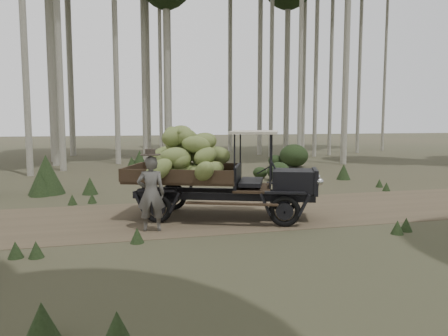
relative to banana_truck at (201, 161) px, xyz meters
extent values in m
plane|color=#473D2B|center=(2.16, 0.26, -1.39)|extent=(120.00, 120.00, 0.00)
cube|color=brown|center=(2.16, 0.26, -1.39)|extent=(70.00, 4.00, 0.01)
cube|color=black|center=(2.07, -0.77, -0.44)|extent=(1.21, 1.19, 0.52)
cube|color=black|center=(2.55, -0.96, -0.44)|extent=(0.44, 0.91, 0.59)
cube|color=black|center=(0.84, -0.27, -0.35)|extent=(0.57, 1.26, 0.52)
cube|color=#38281C|center=(-0.39, 0.23, -0.44)|extent=(3.09, 2.57, 0.08)
cube|color=#38281C|center=(-0.07, 1.02, -0.27)|extent=(2.48, 1.05, 0.30)
cube|color=#38281C|center=(-0.71, -0.56, -0.27)|extent=(2.48, 1.05, 0.30)
cube|color=#38281C|center=(-1.61, 0.72, -0.27)|extent=(0.69, 1.60, 0.30)
cube|color=beige|center=(1.22, -0.42, 0.71)|extent=(1.61, 1.90, 0.06)
cube|color=black|center=(0.67, 0.19, -0.80)|extent=(4.07, 1.72, 0.17)
cube|color=black|center=(0.40, -0.48, -0.80)|extent=(4.07, 1.72, 0.17)
torus|color=black|center=(2.18, 0.01, -1.03)|extent=(0.71, 0.39, 0.72)
torus|color=black|center=(1.61, -1.40, -1.03)|extent=(0.71, 0.39, 0.72)
torus|color=black|center=(-0.54, 1.11, -1.03)|extent=(0.71, 0.39, 0.72)
torus|color=black|center=(-1.11, -0.30, -1.03)|extent=(0.71, 0.39, 0.72)
sphere|color=beige|center=(2.78, -0.59, -0.40)|extent=(0.17, 0.17, 0.17)
sphere|color=beige|center=(2.46, -1.38, -0.40)|extent=(0.17, 0.17, 0.17)
ellipsoid|color=olive|center=(-0.44, -0.12, -0.19)|extent=(0.84, 0.71, 0.42)
ellipsoid|color=olive|center=(-0.73, 0.16, 0.10)|extent=(0.89, 0.64, 0.67)
ellipsoid|color=olive|center=(-0.25, 0.35, 0.43)|extent=(0.99, 0.78, 0.67)
ellipsoid|color=olive|center=(-0.28, 0.16, 0.60)|extent=(0.86, 0.78, 0.60)
ellipsoid|color=olive|center=(-0.80, -0.07, -0.16)|extent=(0.78, 0.92, 0.60)
ellipsoid|color=olive|center=(-0.65, -0.22, 0.13)|extent=(0.77, 0.57, 0.49)
ellipsoid|color=olive|center=(-0.47, 0.40, 0.35)|extent=(0.84, 0.60, 0.54)
ellipsoid|color=olive|center=(-0.62, 0.21, 0.58)|extent=(0.77, 0.59, 0.55)
ellipsoid|color=olive|center=(-0.18, -0.29, -0.26)|extent=(0.58, 0.76, 0.48)
ellipsoid|color=olive|center=(-0.53, -0.22, 0.07)|extent=(0.80, 0.77, 0.57)
ellipsoid|color=olive|center=(0.10, 0.38, 0.43)|extent=(0.91, 0.59, 0.67)
ellipsoid|color=olive|center=(-0.59, 0.32, 0.61)|extent=(0.71, 0.93, 0.63)
ellipsoid|color=olive|center=(0.10, -0.61, -0.17)|extent=(0.79, 0.48, 0.60)
ellipsoid|color=olive|center=(0.44, 0.23, 0.11)|extent=(0.87, 0.84, 0.49)
ellipsoid|color=olive|center=(-0.26, 0.44, 0.42)|extent=(0.48, 0.82, 0.48)
ellipsoid|color=olive|center=(-0.55, 0.36, 0.58)|extent=(0.77, 0.90, 0.60)
ellipsoid|color=olive|center=(-0.90, -0.12, -0.22)|extent=(0.87, 0.95, 0.70)
ellipsoid|color=olive|center=(-0.83, 0.96, 0.10)|extent=(0.86, 0.62, 0.62)
ellipsoid|color=olive|center=(-0.08, 0.42, 0.38)|extent=(0.88, 0.93, 0.62)
ellipsoid|color=olive|center=(-0.45, 0.33, 0.65)|extent=(0.79, 0.66, 0.47)
ellipsoid|color=olive|center=(-0.04, 0.23, -0.23)|extent=(0.49, 0.82, 0.66)
ellipsoid|color=olive|center=(-0.04, 0.64, 0.16)|extent=(0.79, 0.99, 0.67)
ellipsoid|color=olive|center=(-0.16, -0.20, 0.42)|extent=(0.80, 0.57, 0.49)
ellipsoid|color=olive|center=(-0.38, 0.11, 0.62)|extent=(0.53, 0.74, 0.54)
ellipsoid|color=olive|center=(-0.36, 0.49, -0.23)|extent=(0.70, 0.41, 0.52)
ellipsoid|color=olive|center=(0.02, -0.35, 0.15)|extent=(0.79, 0.59, 0.60)
ellipsoid|color=olive|center=(-0.01, -0.04, 0.43)|extent=(0.80, 0.49, 0.58)
ellipsoid|color=olive|center=(-1.07, -0.46, -0.12)|extent=(0.91, 0.65, 0.71)
ellipsoid|color=olive|center=(-0.11, -0.85, -0.14)|extent=(0.56, 0.84, 0.66)
imported|color=#514E4A|center=(-1.31, -1.00, -0.57)|extent=(0.64, 0.46, 1.63)
cylinder|color=#322A23|center=(-1.31, -1.00, 0.26)|extent=(0.48, 0.48, 0.02)
cylinder|color=#322A23|center=(-1.31, -1.00, 0.32)|extent=(0.24, 0.24, 0.13)
cylinder|color=#B2AD9E|center=(7.39, 10.65, 6.72)|extent=(0.23, 0.23, 16.22)
cylinder|color=#B2AD9E|center=(12.32, 16.61, 8.66)|extent=(0.25, 0.25, 20.11)
cylinder|color=#B2AD9E|center=(-4.58, 20.89, 8.14)|extent=(0.40, 0.40, 19.06)
cylinder|color=#B2AD9E|center=(1.18, 15.47, 5.89)|extent=(0.39, 0.39, 14.56)
cylinder|color=#B2AD9E|center=(-1.72, 14.24, 6.56)|extent=(0.30, 0.30, 15.90)
cylinder|color=#B2AD9E|center=(-0.09, 16.23, 6.56)|extent=(0.28, 0.28, 15.91)
cylinder|color=#B2AD9E|center=(10.90, 15.97, 8.44)|extent=(0.27, 0.27, 19.66)
cylinder|color=#B2AD9E|center=(6.90, 22.37, 9.74)|extent=(0.32, 0.32, 22.27)
cylinder|color=#B2AD9E|center=(-1.61, 20.98, 7.75)|extent=(0.27, 0.27, 18.27)
cylinder|color=#B2AD9E|center=(15.44, 18.20, 9.50)|extent=(0.26, 0.26, 21.78)
cylinder|color=#B2AD9E|center=(18.68, 19.85, 9.88)|extent=(0.22, 0.22, 22.53)
cylinder|color=#B2AD9E|center=(1.61, 18.05, 7.59)|extent=(0.37, 0.37, 17.96)
cylinder|color=#B2AD9E|center=(9.75, 18.06, 6.84)|extent=(0.37, 0.37, 16.46)
cylinder|color=#B2AD9E|center=(8.10, 16.69, 7.82)|extent=(0.27, 0.27, 18.41)
ellipsoid|color=#233319|center=(3.81, 6.52, -1.15)|extent=(0.59, 0.59, 0.47)
cone|color=#233319|center=(-1.23, 9.36, -1.00)|extent=(0.70, 0.70, 0.78)
ellipsoid|color=#233319|center=(6.13, 10.74, -1.09)|extent=(0.74, 0.74, 0.59)
cone|color=#233319|center=(-0.87, 9.47, -0.86)|extent=(0.95, 0.95, 1.05)
cone|color=#233319|center=(-4.16, 4.68, -0.75)|extent=(1.15, 1.15, 1.28)
cone|color=#233319|center=(-2.88, -5.56, -1.16)|extent=(0.42, 0.42, 0.47)
cone|color=#233319|center=(-1.00, 11.79, -1.15)|extent=(0.43, 0.43, 0.47)
cone|color=#233319|center=(0.30, 11.45, -1.01)|extent=(0.69, 0.69, 0.77)
cone|color=#233319|center=(6.97, 5.36, -1.07)|extent=(0.57, 0.57, 0.63)
ellipsoid|color=#233319|center=(6.91, 10.19, -0.80)|extent=(1.45, 1.45, 1.16)
cone|color=#233319|center=(-2.80, 4.24, -1.11)|extent=(0.51, 0.51, 0.57)
cone|color=#233319|center=(1.96, 5.44, -0.98)|extent=(0.74, 0.74, 0.82)
cone|color=#233319|center=(-4.30, 4.29, -1.02)|extent=(0.67, 0.67, 0.74)
cone|color=#233319|center=(2.14, 6.47, -1.00)|extent=(0.71, 0.71, 0.79)
ellipsoid|color=#233319|center=(4.30, 5.74, -1.02)|extent=(0.91, 0.91, 0.73)
cone|color=#233319|center=(-3.21, 2.53, -1.24)|extent=(0.27, 0.27, 0.30)
cone|color=#233319|center=(-2.68, 2.63, -1.24)|extent=(0.27, 0.27, 0.30)
cone|color=#233319|center=(-0.13, 3.00, -1.24)|extent=(0.27, 0.27, 0.30)
cone|color=#233319|center=(-3.42, -2.36, -1.24)|extent=(0.27, 0.27, 0.30)
cone|color=#233319|center=(3.66, -2.58, -1.24)|extent=(0.27, 0.27, 0.30)
cone|color=#233319|center=(7.16, 3.20, -1.24)|extent=(0.27, 0.27, 0.30)
cone|color=#233319|center=(-1.67, -1.88, -1.24)|extent=(0.27, 0.27, 0.30)
cone|color=#233319|center=(-1.13, 3.24, -1.24)|extent=(0.27, 0.27, 0.30)
cone|color=#233319|center=(-1.67, -1.87, -1.24)|extent=(0.27, 0.27, 0.30)
cone|color=#233319|center=(4.00, -2.41, -1.24)|extent=(0.27, 0.27, 0.30)
cone|color=#233319|center=(-3.77, -2.29, -1.24)|extent=(0.27, 0.27, 0.30)
cone|color=#233319|center=(6.88, 2.41, -1.24)|extent=(0.27, 0.27, 0.30)
cone|color=#233319|center=(-1.06, 2.39, -1.24)|extent=(0.27, 0.27, 0.30)
camera|label=1|loc=(-2.12, -10.33, 0.99)|focal=35.00mm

